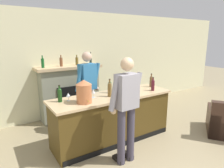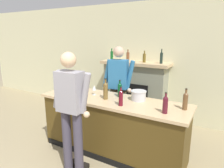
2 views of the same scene
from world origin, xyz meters
name	(u,v)px [view 1 (image 1 of 2)]	position (x,y,z in m)	size (l,w,h in m)	color
wall_back_panel	(72,64)	(0.00, 4.03, 1.38)	(12.00, 0.07, 2.75)	beige
bar_counter	(113,118)	(0.09, 2.17, 0.48)	(2.51, 0.76, 0.96)	#4B3714
fireplace_stone	(70,92)	(-0.20, 3.77, 0.70)	(1.64, 0.52, 1.70)	gray
person_customer	(126,107)	(-0.14, 1.42, 0.99)	(0.66, 0.31, 1.78)	#3F3B4A
person_bartender	(88,88)	(-0.15, 2.81, 0.99)	(0.65, 0.36, 1.79)	#4F4A39
copper_dispenser	(84,91)	(-0.59, 2.05, 1.17)	(0.27, 0.31, 0.41)	#C67245
ice_bucket_steel	(124,87)	(0.48, 2.34, 1.04)	(0.25, 0.25, 0.16)	silver
wine_bottle_rose_blush	(153,85)	(1.00, 2.00, 1.09)	(0.07, 0.07, 0.29)	#4F1622
wine_bottle_burgundy_dark	(129,89)	(0.34, 1.97, 1.09)	(0.06, 0.06, 0.29)	#5D101D
wine_bottle_port_short	(110,87)	(0.13, 2.35, 1.09)	(0.07, 0.07, 0.29)	#074320
wine_bottle_chardonnay_pale	(151,81)	(1.21, 2.27, 1.10)	(0.07, 0.07, 0.31)	brown
wine_bottle_cabernet_heavy	(60,94)	(-0.93, 2.32, 1.10)	(0.08, 0.08, 0.31)	#194016
wine_bottle_merlot_tall	(110,89)	(-0.02, 2.12, 1.12)	(0.08, 0.08, 0.35)	brown
wine_glass_back_row	(93,91)	(-0.32, 2.23, 1.08)	(0.07, 0.07, 0.18)	silver
wine_glass_by_dispenser	(68,95)	(-0.79, 2.29, 1.07)	(0.08, 0.08, 0.15)	silver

